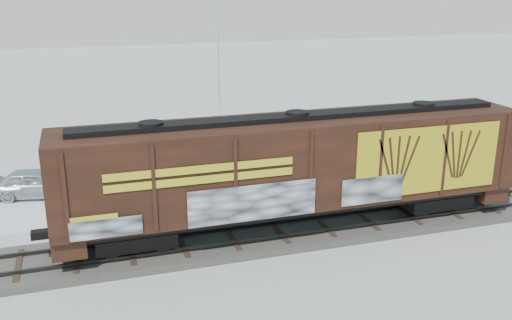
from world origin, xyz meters
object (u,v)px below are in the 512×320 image
object	(u,v)px
flagpole	(220,81)
car_white	(136,187)
car_dark	(325,165)
hopper_railcar	(296,165)
car_silver	(36,183)

from	to	relation	value
flagpole	car_white	distance (m)	11.69
car_dark	flagpole	bearing A→B (deg)	0.75
car_dark	hopper_railcar	bearing A→B (deg)	124.82
flagpole	car_silver	size ratio (longest dim) A/B	2.62
hopper_railcar	flagpole	bearing A→B (deg)	87.64
car_dark	car_silver	bearing A→B (deg)	62.43
car_white	car_dark	bearing A→B (deg)	-97.61
hopper_railcar	car_white	size ratio (longest dim) A/B	4.38
hopper_railcar	flagpole	size ratio (longest dim) A/B	1.73
car_white	car_dark	size ratio (longest dim) A/B	0.90
car_silver	car_white	distance (m)	5.04
car_white	car_silver	bearing A→B (deg)	55.49
car_silver	car_white	bearing A→B (deg)	-102.61
car_dark	car_white	bearing A→B (deg)	71.36
car_white	car_dark	distance (m)	10.02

